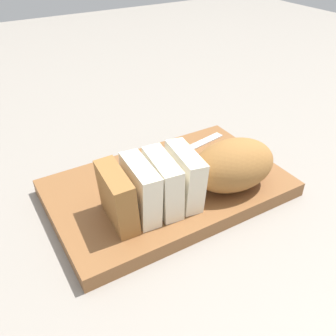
# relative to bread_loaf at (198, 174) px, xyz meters

# --- Properties ---
(ground_plane) EXTENTS (3.00, 3.00, 0.00)m
(ground_plane) POSITION_rel_bread_loaf_xyz_m (0.02, -0.06, -0.07)
(ground_plane) COLOR gray
(cutting_board) EXTENTS (0.41, 0.25, 0.03)m
(cutting_board) POSITION_rel_bread_loaf_xyz_m (0.02, -0.06, -0.06)
(cutting_board) COLOR brown
(cutting_board) RESTS_ON ground_plane
(bread_loaf) EXTENTS (0.30, 0.12, 0.09)m
(bread_loaf) POSITION_rel_bread_loaf_xyz_m (0.00, 0.00, 0.00)
(bread_loaf) COLOR #996633
(bread_loaf) RESTS_ON cutting_board
(bread_knife) EXTENTS (0.25, 0.06, 0.02)m
(bread_knife) POSITION_rel_bread_loaf_xyz_m (0.03, -0.11, -0.04)
(bread_knife) COLOR silver
(bread_knife) RESTS_ON cutting_board
(crumb_near_knife) EXTENTS (0.01, 0.01, 0.01)m
(crumb_near_knife) POSITION_rel_bread_loaf_xyz_m (0.05, 0.01, -0.04)
(crumb_near_knife) COLOR tan
(crumb_near_knife) RESTS_ON cutting_board
(crumb_near_loaf) EXTENTS (0.01, 0.01, 0.01)m
(crumb_near_loaf) POSITION_rel_bread_loaf_xyz_m (-0.02, -0.07, -0.04)
(crumb_near_loaf) COLOR tan
(crumb_near_loaf) RESTS_ON cutting_board
(crumb_stray_left) EXTENTS (0.00, 0.00, 0.00)m
(crumb_stray_left) POSITION_rel_bread_loaf_xyz_m (0.07, -0.01, -0.04)
(crumb_stray_left) COLOR tan
(crumb_stray_left) RESTS_ON cutting_board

